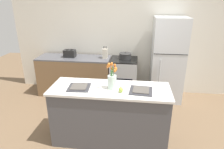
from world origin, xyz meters
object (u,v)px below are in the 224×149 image
stove_range (124,78)px  flower_vase (112,80)px  pear_figurine (121,90)px  cooking_pot (125,56)px  knife_block (105,53)px  refrigerator (167,60)px  plate_setting_right (141,90)px  plate_setting_left (79,87)px  toaster (70,53)px

stove_range → flower_vase: flower_vase is taller
pear_figurine → cooking_pot: cooking_pot is taller
flower_vase → knife_block: (-0.37, 1.64, -0.05)m
stove_range → refrigerator: (0.95, 0.00, 0.46)m
stove_range → plate_setting_right: bearing=-77.7°
flower_vase → plate_setting_right: bearing=-5.3°
plate_setting_right → pear_figurine: bearing=-165.4°
cooking_pot → knife_block: size_ratio=1.01×
pear_figurine → plate_setting_left: 0.64m
refrigerator → plate_setting_right: refrigerator is taller
stove_range → knife_block: bearing=176.6°
pear_figurine → plate_setting_right: pear_figurine is taller
pear_figurine → plate_setting_right: bearing=14.6°
cooking_pot → stove_range: bearing=-125.1°
knife_block → refrigerator: bearing=-1.1°
refrigerator → knife_block: (-1.38, 0.03, 0.10)m
refrigerator → flower_vase: refrigerator is taller
stove_range → flower_vase: 1.73m
refrigerator → flower_vase: size_ratio=4.34×
stove_range → cooking_pot: 0.52m
plate_setting_right → knife_block: knife_block is taller
refrigerator → toaster: (-2.21, 0.01, 0.08)m
plate_setting_right → knife_block: (-0.79, 1.68, 0.08)m
flower_vase → toaster: bearing=126.2°
stove_range → plate_setting_right: size_ratio=2.62×
plate_setting_left → toaster: bearing=112.6°
refrigerator → cooking_pot: (-0.93, 0.03, 0.06)m
toaster → knife_block: 0.82m
flower_vase → pear_figurine: bearing=-39.2°
plate_setting_right → toaster: 2.32m
flower_vase → pear_figurine: flower_vase is taller
pear_figurine → plate_setting_right: (0.29, 0.07, -0.03)m
flower_vase → plate_setting_left: bearing=-175.4°
cooking_pot → toaster: bearing=-179.1°
plate_setting_left → flower_vase: bearing=4.6°
refrigerator → flower_vase: (-1.02, -1.61, 0.15)m
pear_figurine → flower_vase: bearing=140.8°
stove_range → flower_vase: bearing=-92.4°
flower_vase → pear_figurine: (0.14, -0.11, -0.10)m
plate_setting_left → stove_range: bearing=71.2°
stove_range → toaster: (-1.26, 0.01, 0.54)m
stove_range → refrigerator: 1.06m
flower_vase → refrigerator: bearing=57.8°
stove_range → knife_block: (-0.43, 0.03, 0.56)m
stove_range → toaster: toaster is taller
knife_block → plate_setting_left: bearing=-94.4°
plate_setting_right → refrigerator: bearing=70.4°
stove_range → flower_vase: (-0.07, -1.61, 0.61)m
refrigerator → pear_figurine: (-0.88, -1.73, 0.05)m
plate_setting_left → plate_setting_right: same height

